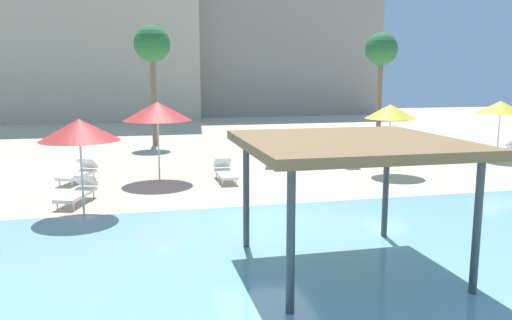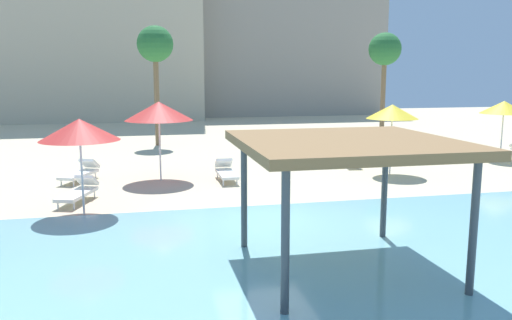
{
  "view_description": "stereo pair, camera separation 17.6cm",
  "coord_description": "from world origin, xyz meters",
  "px_view_note": "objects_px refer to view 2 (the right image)",
  "views": [
    {
      "loc": [
        -3.22,
        -12.73,
        3.84
      ],
      "look_at": [
        0.22,
        2.0,
        1.3
      ],
      "focal_mm": 36.29,
      "sensor_mm": 36.0,
      "label": 1
    },
    {
      "loc": [
        -3.05,
        -12.77,
        3.84
      ],
      "look_at": [
        0.22,
        2.0,
        1.3
      ],
      "focal_mm": 36.29,
      "sensor_mm": 36.0,
      "label": 2
    }
  ],
  "objects_px": {
    "palm_tree_0": "(155,47)",
    "lounge_chair_2": "(349,157)",
    "palm_tree_1": "(385,52)",
    "shade_pavilion": "(346,148)",
    "lounge_chair_4": "(79,191)",
    "lounge_chair_5": "(276,157)",
    "beach_umbrella_yellow_1": "(392,112)",
    "lounge_chair_1": "(81,172)",
    "beach_umbrella_red_0": "(159,111)",
    "beach_umbrella_yellow_4": "(504,107)",
    "lounge_chair_3": "(226,171)",
    "beach_umbrella_red_5": "(79,130)"
  },
  "relations": [
    {
      "from": "palm_tree_0",
      "to": "palm_tree_1",
      "type": "distance_m",
      "value": 13.19
    },
    {
      "from": "beach_umbrella_red_5",
      "to": "palm_tree_1",
      "type": "bearing_deg",
      "value": 41.69
    },
    {
      "from": "lounge_chair_1",
      "to": "lounge_chair_5",
      "type": "distance_m",
      "value": 7.86
    },
    {
      "from": "lounge_chair_5",
      "to": "lounge_chair_3",
      "type": "bearing_deg",
      "value": -23.45
    },
    {
      "from": "beach_umbrella_yellow_1",
      "to": "palm_tree_0",
      "type": "distance_m",
      "value": 13.54
    },
    {
      "from": "lounge_chair_4",
      "to": "palm_tree_1",
      "type": "bearing_deg",
      "value": 146.24
    },
    {
      "from": "lounge_chair_1",
      "to": "lounge_chair_4",
      "type": "height_order",
      "value": "same"
    },
    {
      "from": "lounge_chair_1",
      "to": "beach_umbrella_red_0",
      "type": "bearing_deg",
      "value": 105.06
    },
    {
      "from": "beach_umbrella_red_5",
      "to": "lounge_chair_1",
      "type": "xyz_separation_m",
      "value": [
        -0.56,
        4.74,
        -2.02
      ]
    },
    {
      "from": "beach_umbrella_red_5",
      "to": "lounge_chair_1",
      "type": "relative_size",
      "value": 1.34
    },
    {
      "from": "lounge_chair_1",
      "to": "beach_umbrella_yellow_4",
      "type": "bearing_deg",
      "value": 117.94
    },
    {
      "from": "lounge_chair_3",
      "to": "palm_tree_0",
      "type": "relative_size",
      "value": 0.3
    },
    {
      "from": "lounge_chair_4",
      "to": "palm_tree_1",
      "type": "height_order",
      "value": "palm_tree_1"
    },
    {
      "from": "beach_umbrella_yellow_1",
      "to": "palm_tree_0",
      "type": "bearing_deg",
      "value": 129.71
    },
    {
      "from": "beach_umbrella_yellow_4",
      "to": "shade_pavilion",
      "type": "bearing_deg",
      "value": -137.59
    },
    {
      "from": "beach_umbrella_red_5",
      "to": "palm_tree_1",
      "type": "distance_m",
      "value": 21.15
    },
    {
      "from": "beach_umbrella_yellow_1",
      "to": "lounge_chair_2",
      "type": "relative_size",
      "value": 1.36
    },
    {
      "from": "beach_umbrella_red_0",
      "to": "lounge_chair_2",
      "type": "bearing_deg",
      "value": 10.49
    },
    {
      "from": "beach_umbrella_yellow_1",
      "to": "palm_tree_0",
      "type": "xyz_separation_m",
      "value": [
        -8.46,
        10.19,
        2.81
      ]
    },
    {
      "from": "beach_umbrella_red_0",
      "to": "beach_umbrella_yellow_4",
      "type": "height_order",
      "value": "beach_umbrella_red_0"
    },
    {
      "from": "beach_umbrella_yellow_1",
      "to": "lounge_chair_2",
      "type": "height_order",
      "value": "beach_umbrella_yellow_1"
    },
    {
      "from": "palm_tree_1",
      "to": "beach_umbrella_yellow_1",
      "type": "bearing_deg",
      "value": -114.39
    },
    {
      "from": "beach_umbrella_red_0",
      "to": "lounge_chair_4",
      "type": "xyz_separation_m",
      "value": [
        -2.53,
        -2.7,
        -2.18
      ]
    },
    {
      "from": "lounge_chair_5",
      "to": "lounge_chair_2",
      "type": "bearing_deg",
      "value": 96.9
    },
    {
      "from": "beach_umbrella_red_0",
      "to": "lounge_chair_3",
      "type": "distance_m",
      "value": 3.23
    },
    {
      "from": "beach_umbrella_yellow_1",
      "to": "lounge_chair_5",
      "type": "relative_size",
      "value": 1.35
    },
    {
      "from": "beach_umbrella_yellow_4",
      "to": "palm_tree_1",
      "type": "relative_size",
      "value": 0.43
    },
    {
      "from": "lounge_chair_1",
      "to": "lounge_chair_5",
      "type": "bearing_deg",
      "value": 127.63
    },
    {
      "from": "lounge_chair_2",
      "to": "lounge_chair_5",
      "type": "distance_m",
      "value": 3.1
    },
    {
      "from": "beach_umbrella_red_5",
      "to": "lounge_chair_2",
      "type": "height_order",
      "value": "beach_umbrella_red_5"
    },
    {
      "from": "beach_umbrella_red_0",
      "to": "lounge_chair_5",
      "type": "distance_m",
      "value": 5.77
    },
    {
      "from": "palm_tree_1",
      "to": "beach_umbrella_red_0",
      "type": "bearing_deg",
      "value": -144.06
    },
    {
      "from": "lounge_chair_1",
      "to": "lounge_chair_4",
      "type": "bearing_deg",
      "value": 30.39
    },
    {
      "from": "lounge_chair_2",
      "to": "lounge_chair_3",
      "type": "relative_size",
      "value": 1.03
    },
    {
      "from": "lounge_chair_5",
      "to": "beach_umbrella_yellow_1",
      "type": "bearing_deg",
      "value": 73.03
    },
    {
      "from": "lounge_chair_1",
      "to": "lounge_chair_4",
      "type": "relative_size",
      "value": 0.99
    },
    {
      "from": "shade_pavilion",
      "to": "beach_umbrella_yellow_4",
      "type": "height_order",
      "value": "beach_umbrella_yellow_4"
    },
    {
      "from": "lounge_chair_3",
      "to": "beach_umbrella_red_0",
      "type": "bearing_deg",
      "value": -102.49
    },
    {
      "from": "beach_umbrella_red_0",
      "to": "lounge_chair_5",
      "type": "bearing_deg",
      "value": 24.0
    },
    {
      "from": "lounge_chair_5",
      "to": "beach_umbrella_red_0",
      "type": "bearing_deg",
      "value": -45.87
    },
    {
      "from": "beach_umbrella_red_0",
      "to": "lounge_chair_3",
      "type": "xyz_separation_m",
      "value": [
        2.32,
        -0.52,
        -2.18
      ]
    },
    {
      "from": "lounge_chair_2",
      "to": "palm_tree_1",
      "type": "distance_m",
      "value": 11.02
    },
    {
      "from": "palm_tree_1",
      "to": "shade_pavilion",
      "type": "bearing_deg",
      "value": -117.9
    },
    {
      "from": "beach_umbrella_yellow_4",
      "to": "lounge_chair_3",
      "type": "relative_size",
      "value": 1.39
    },
    {
      "from": "lounge_chair_1",
      "to": "palm_tree_1",
      "type": "height_order",
      "value": "palm_tree_1"
    },
    {
      "from": "palm_tree_0",
      "to": "lounge_chair_2",
      "type": "bearing_deg",
      "value": -46.26
    },
    {
      "from": "beach_umbrella_red_0",
      "to": "palm_tree_1",
      "type": "height_order",
      "value": "palm_tree_1"
    },
    {
      "from": "beach_umbrella_red_5",
      "to": "lounge_chair_3",
      "type": "distance_m",
      "value": 6.21
    },
    {
      "from": "shade_pavilion",
      "to": "beach_umbrella_yellow_1",
      "type": "bearing_deg",
      "value": 58.24
    },
    {
      "from": "beach_umbrella_red_0",
      "to": "palm_tree_0",
      "type": "distance_m",
      "value": 9.86
    }
  ]
}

